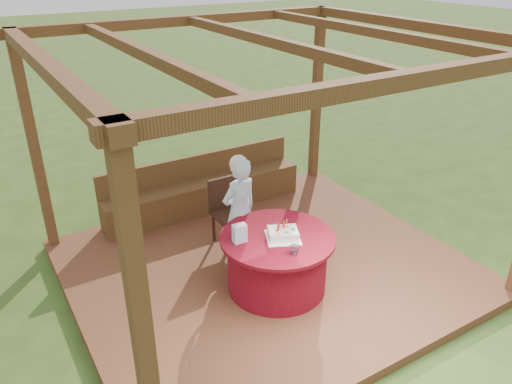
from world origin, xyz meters
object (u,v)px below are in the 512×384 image
elderly_woman (239,210)px  gift_bag (240,233)px  drinking_glass (294,250)px  chair (228,208)px  birthday_cake (283,234)px  bench (204,192)px  table (277,261)px

elderly_woman → gift_bag: (-0.33, -0.58, 0.07)m
gift_bag → drinking_glass: bearing=-48.3°
chair → birthday_cake: size_ratio=1.82×
elderly_woman → birthday_cake: 0.76m
gift_bag → chair: bearing=74.1°
gift_bag → drinking_glass: 0.62m
chair → elderly_woman: bearing=-101.3°
bench → chair: 1.02m
birthday_cake → gift_bag: bearing=158.5°
bench → drinking_glass: 2.59m
drinking_glass → birthday_cake: bearing=76.2°
gift_bag → table: bearing=-10.4°
bench → chair: (-0.13, -0.98, 0.21)m
birthday_cake → elderly_woman: bearing=98.6°
birthday_cake → gift_bag: (-0.44, 0.17, 0.05)m
drinking_glass → chair: bearing=87.8°
table → chair: chair is taller
birthday_cake → table: bearing=121.7°
bench → table: (-0.15, -2.16, 0.08)m
bench → gift_bag: bearing=-105.2°
chair → birthday_cake: bearing=-89.1°
table → elderly_woman: size_ratio=0.91×
gift_bag → birthday_cake: bearing=-15.6°
table → elderly_woman: (-0.08, 0.70, 0.36)m
birthday_cake → drinking_glass: size_ratio=4.83×
chair → drinking_glass: 1.57m
table → bench: bearing=86.1°
bench → drinking_glass: (-0.19, -2.54, 0.45)m
birthday_cake → drinking_glass: bearing=-103.8°
bench → gift_bag: size_ratio=14.60×
birthday_cake → gift_bag: gift_bag is taller
bench → gift_bag: gift_bag is taller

